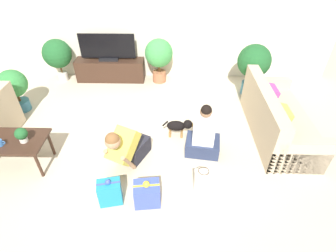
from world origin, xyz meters
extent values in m
plane|color=beige|center=(0.00, 0.00, 0.00)|extent=(16.00, 16.00, 0.00)
cube|color=beige|center=(0.00, 2.63, 1.30)|extent=(8.40, 0.06, 2.60)
cube|color=#C6B293|center=(2.48, 0.50, 0.20)|extent=(0.85, 1.95, 0.40)
cube|color=#C6B293|center=(2.15, 0.50, 0.61)|extent=(0.20, 1.95, 0.42)
cube|color=#C6B293|center=(2.48, -0.40, 0.29)|extent=(0.85, 0.16, 0.58)
cube|color=#C6B293|center=(2.48, 1.39, 0.29)|extent=(0.85, 0.16, 0.58)
cube|color=#EACC4C|center=(2.36, 0.17, 0.55)|extent=(0.18, 0.34, 0.32)
cube|color=#9E4293|center=(2.36, 0.82, 0.55)|extent=(0.18, 0.34, 0.32)
cube|color=#382319|center=(-1.63, -0.36, 0.46)|extent=(0.97, 0.58, 0.03)
cylinder|color=#382319|center=(-1.20, -0.59, 0.22)|extent=(0.04, 0.04, 0.45)
cylinder|color=#382319|center=(-1.20, -0.13, 0.22)|extent=(0.04, 0.04, 0.45)
cube|color=#382319|center=(-0.76, 2.37, 0.24)|extent=(1.53, 0.38, 0.49)
cube|color=black|center=(-0.76, 2.37, 0.51)|extent=(0.42, 0.20, 0.05)
cube|color=black|center=(-0.76, 2.37, 0.80)|extent=(1.21, 0.03, 0.53)
cylinder|color=#336B84|center=(-2.28, 1.10, 0.10)|extent=(0.33, 0.33, 0.20)
cylinder|color=brown|center=(-2.28, 1.10, 0.28)|extent=(0.06, 0.06, 0.15)
sphere|color=#337F3D|center=(-2.28, 1.10, 0.57)|extent=(0.52, 0.52, 0.52)
cylinder|color=#336B84|center=(2.28, 1.82, 0.13)|extent=(0.31, 0.31, 0.26)
cylinder|color=brown|center=(2.28, 1.82, 0.36)|extent=(0.06, 0.06, 0.20)
sphere|color=#1E5628|center=(2.28, 1.82, 0.74)|extent=(0.66, 0.66, 0.66)
cylinder|color=#A36042|center=(0.35, 2.32, 0.12)|extent=(0.30, 0.30, 0.24)
cylinder|color=brown|center=(0.35, 2.32, 0.33)|extent=(0.05, 0.05, 0.18)
sphere|color=#3D8E47|center=(0.35, 2.32, 0.68)|extent=(0.61, 0.61, 0.61)
cylinder|color=beige|center=(-1.87, 2.32, 0.10)|extent=(0.21, 0.21, 0.19)
cylinder|color=brown|center=(-1.87, 2.32, 0.29)|extent=(0.04, 0.04, 0.19)
sphere|color=#1E5628|center=(-1.87, 2.32, 0.64)|extent=(0.62, 0.62, 0.62)
cube|color=#23232D|center=(0.11, -0.13, 0.14)|extent=(0.45, 0.52, 0.28)
cube|color=gold|center=(-0.02, -0.39, 0.44)|extent=(0.51, 0.60, 0.47)
sphere|color=tan|center=(-0.10, -0.56, 0.66)|extent=(0.21, 0.21, 0.21)
sphere|color=brown|center=(-0.10, -0.56, 0.70)|extent=(0.19, 0.19, 0.19)
cylinder|color=tan|center=(-0.19, -0.42, 0.25)|extent=(0.18, 0.27, 0.42)
cylinder|color=tan|center=(0.07, -0.54, 0.25)|extent=(0.18, 0.27, 0.42)
cube|color=#283351|center=(1.15, -0.01, 0.12)|extent=(0.57, 0.47, 0.24)
cube|color=white|center=(1.14, -0.07, 0.49)|extent=(0.34, 0.24, 0.49)
sphere|color=#8E6647|center=(1.14, -0.06, 0.81)|extent=(0.17, 0.17, 0.17)
sphere|color=black|center=(1.14, -0.07, 0.84)|extent=(0.16, 0.16, 0.16)
cylinder|color=#8E6647|center=(1.30, 0.11, 0.41)|extent=(0.09, 0.27, 0.06)
cylinder|color=#8E6647|center=(1.04, 0.15, 0.41)|extent=(0.09, 0.27, 0.06)
ellipsoid|color=black|center=(0.73, 0.37, 0.21)|extent=(0.32, 0.18, 0.18)
sphere|color=black|center=(0.93, 0.36, 0.25)|extent=(0.15, 0.15, 0.15)
sphere|color=olive|center=(0.99, 0.35, 0.24)|extent=(0.07, 0.07, 0.07)
cylinder|color=black|center=(0.55, 0.38, 0.25)|extent=(0.10, 0.03, 0.11)
cylinder|color=olive|center=(0.83, 0.31, 0.06)|extent=(0.04, 0.04, 0.12)
cylinder|color=olive|center=(0.84, 0.41, 0.06)|extent=(0.04, 0.04, 0.12)
cylinder|color=olive|center=(0.63, 0.32, 0.06)|extent=(0.04, 0.04, 0.12)
cylinder|color=olive|center=(0.64, 0.42, 0.06)|extent=(0.04, 0.04, 0.12)
cube|color=#3D51BC|center=(0.36, -1.00, 0.16)|extent=(0.36, 0.29, 0.33)
cube|color=yellow|center=(0.36, -1.00, 0.16)|extent=(0.33, 0.07, 0.33)
sphere|color=yellow|center=(0.36, -1.00, 0.35)|extent=(0.09, 0.09, 0.09)
cube|color=teal|center=(-0.12, -1.00, 0.18)|extent=(0.33, 0.25, 0.35)
cube|color=#3D51BC|center=(-0.12, -1.00, 0.18)|extent=(0.30, 0.09, 0.35)
sphere|color=#3D51BC|center=(-0.12, -1.00, 0.38)|extent=(0.07, 0.07, 0.07)
cube|color=white|center=(1.09, -0.78, 0.17)|extent=(0.23, 0.14, 0.35)
torus|color=#4C3823|center=(1.09, -0.78, 0.37)|extent=(0.15, 0.15, 0.01)
cylinder|color=#386BAD|center=(-1.70, -0.47, 0.52)|extent=(0.08, 0.08, 0.09)
torus|color=#386BAD|center=(-1.65, -0.47, 0.53)|extent=(0.06, 0.01, 0.06)
cylinder|color=beige|center=(-1.41, -0.38, 0.51)|extent=(0.11, 0.11, 0.07)
sphere|color=#1E5628|center=(-1.41, -0.38, 0.62)|extent=(0.17, 0.17, 0.17)
camera|label=1|loc=(0.67, -3.10, 2.92)|focal=28.00mm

